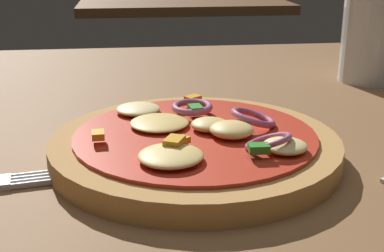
% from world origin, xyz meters
% --- Properties ---
extents(dining_table, '(1.46, 0.92, 0.03)m').
position_xyz_m(dining_table, '(0.00, 0.00, 0.01)').
color(dining_table, brown).
rests_on(dining_table, ground).
extents(pizza, '(0.23, 0.23, 0.04)m').
position_xyz_m(pizza, '(0.04, -0.02, 0.04)').
color(pizza, tan).
rests_on(pizza, dining_table).
extents(beer_glass, '(0.07, 0.07, 0.11)m').
position_xyz_m(beer_glass, '(0.29, 0.20, 0.08)').
color(beer_glass, silver).
rests_on(beer_glass, dining_table).
extents(background_table, '(0.62, 0.63, 0.03)m').
position_xyz_m(background_table, '(0.16, 1.34, 0.01)').
color(background_table, brown).
rests_on(background_table, ground).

